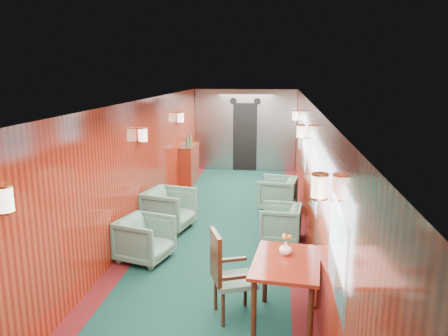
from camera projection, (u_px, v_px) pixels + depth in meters
name	position (u px, v px, depth m)	size (l,w,h in m)	color
room	(217.00, 151.00, 7.09)	(12.00, 12.10, 2.40)	#0E3229
bulkhead	(245.00, 131.00, 12.92)	(2.98, 0.17, 2.39)	#9EA1A5
windows_right	(308.00, 161.00, 7.19)	(0.02, 8.60, 0.80)	silver
wall_sconces	(222.00, 136.00, 7.61)	(2.97, 7.97, 0.25)	beige
dining_table	(286.00, 271.00, 4.98)	(0.85, 1.13, 0.80)	maroon
side_chair	(226.00, 272.00, 5.15)	(0.62, 0.63, 1.09)	#1F483C
credenza	(189.00, 164.00, 11.52)	(0.35, 1.14, 1.29)	maroon
flower_vase	(286.00, 248.00, 5.10)	(0.15, 0.15, 0.16)	white
armchair_left_near	(145.00, 239.00, 6.79)	(0.73, 0.76, 0.69)	#1F483C
armchair_left_far	(169.00, 209.00, 8.16)	(0.81, 0.83, 0.76)	#1F483C
armchair_right_near	(280.00, 222.00, 7.62)	(0.68, 0.70, 0.63)	#1F483C
armchair_right_far	(277.00, 193.00, 9.31)	(0.75, 0.77, 0.70)	#1F483C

